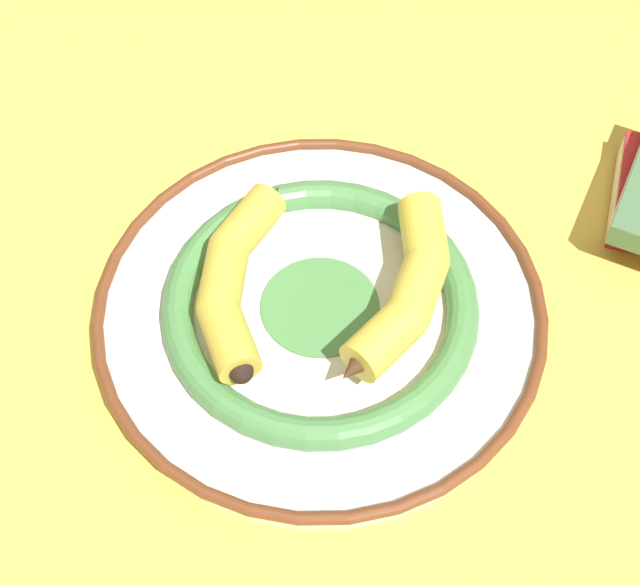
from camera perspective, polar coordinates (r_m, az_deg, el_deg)
ground_plane at (r=0.70m, az=-2.19°, el=-3.46°), size 2.80×2.80×0.00m
decorative_bowl at (r=0.70m, az=0.00°, el=-1.05°), size 0.35×0.35×0.04m
banana_a at (r=0.67m, az=-5.52°, el=1.18°), size 0.07×0.18×0.03m
banana_b at (r=0.66m, az=5.64°, el=0.19°), size 0.06×0.18×0.03m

